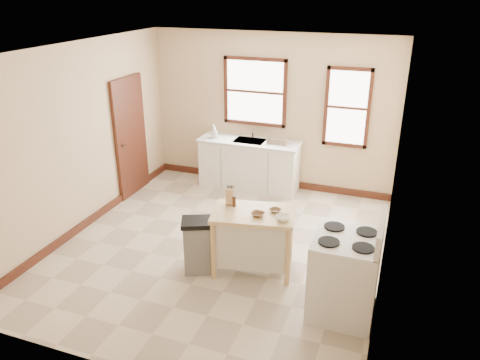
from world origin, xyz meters
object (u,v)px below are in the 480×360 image
at_px(gas_stove, 345,265).
at_px(bowl_a, 258,214).
at_px(soap_bottle_a, 214,131).
at_px(bowl_b, 275,210).
at_px(pepper_grinder, 234,201).
at_px(trash_bin, 198,246).
at_px(knife_block, 229,197).
at_px(bowl_c, 283,218).
at_px(dish_rack, 278,141).
at_px(kitchen_island, 253,241).
at_px(soap_bottle_b, 215,133).

bearing_deg(gas_stove, bowl_a, 161.73).
distance_m(soap_bottle_a, bowl_b, 3.05).
distance_m(pepper_grinder, trash_bin, 0.76).
distance_m(knife_block, bowl_c, 0.82).
xyz_separation_m(bowl_a, gas_stove, (1.17, -0.39, -0.25)).
bearing_deg(bowl_c, dish_rack, 106.81).
bearing_deg(gas_stove, kitchen_island, 159.77).
height_order(bowl_a, trash_bin, bowl_a).
bearing_deg(dish_rack, bowl_c, -68.23).
distance_m(soap_bottle_a, trash_bin, 3.02).
bearing_deg(gas_stove, dish_rack, 118.35).
distance_m(bowl_a, gas_stove, 1.25).
bearing_deg(soap_bottle_b, bowl_b, -65.56).
bearing_deg(bowl_a, bowl_b, 46.05).
bearing_deg(kitchen_island, bowl_c, -21.88).
distance_m(kitchen_island, knife_block, 0.66).
bearing_deg(knife_block, bowl_a, -42.02).
height_order(dish_rack, kitchen_island, dish_rack).
relative_size(pepper_grinder, bowl_c, 0.82).
height_order(dish_rack, gas_stove, gas_stove).
height_order(knife_block, trash_bin, knife_block).
height_order(dish_rack, pepper_grinder, dish_rack).
relative_size(soap_bottle_b, pepper_grinder, 1.28).
bearing_deg(bowl_a, soap_bottle_a, 123.02).
relative_size(kitchen_island, pepper_grinder, 6.98).
relative_size(bowl_a, trash_bin, 0.22).
relative_size(dish_rack, knife_block, 1.94).
relative_size(dish_rack, trash_bin, 0.52).
xyz_separation_m(dish_rack, knife_block, (0.01, -2.45, -0.01)).
distance_m(soap_bottle_b, pepper_grinder, 2.75).
distance_m(dish_rack, bowl_b, 2.55).
xyz_separation_m(knife_block, trash_bin, (-0.30, -0.40, -0.58)).
xyz_separation_m(soap_bottle_b, bowl_c, (1.99, -2.58, -0.13)).
relative_size(soap_bottle_b, bowl_c, 1.06).
xyz_separation_m(bowl_c, trash_bin, (-1.09, -0.19, -0.51)).
xyz_separation_m(bowl_b, trash_bin, (-0.93, -0.38, -0.50)).
bearing_deg(bowl_c, bowl_a, 179.31).
bearing_deg(bowl_c, knife_block, 165.54).
xyz_separation_m(dish_rack, trash_bin, (-0.29, -2.85, -0.59)).
bearing_deg(soap_bottle_a, gas_stove, -40.86).
height_order(soap_bottle_b, dish_rack, soap_bottle_b).
distance_m(soap_bottle_b, bowl_c, 3.26).
height_order(pepper_grinder, bowl_a, pepper_grinder).
height_order(pepper_grinder, gas_stove, gas_stove).
xyz_separation_m(pepper_grinder, trash_bin, (-0.39, -0.34, -0.55)).
bearing_deg(dish_rack, soap_bottle_a, -172.32).
bearing_deg(trash_bin, bowl_c, -12.92).
xyz_separation_m(bowl_a, trash_bin, (-0.76, -0.20, -0.50)).
xyz_separation_m(soap_bottle_b, bowl_a, (1.66, -2.57, -0.14)).
bearing_deg(knife_block, trash_bin, -145.61).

